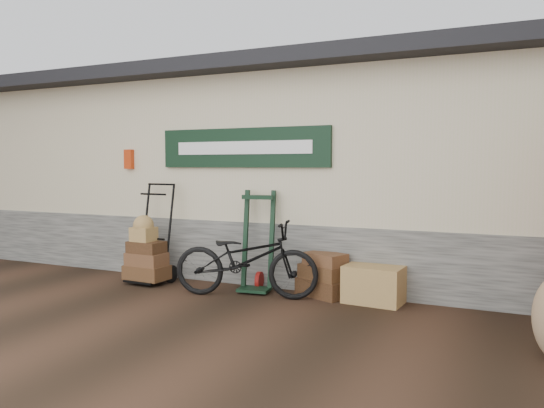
% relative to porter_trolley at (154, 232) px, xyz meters
% --- Properties ---
extents(ground, '(80.00, 80.00, 0.00)m').
position_rel_porter_trolley_xyz_m(ground, '(1.60, -0.63, -0.73)').
color(ground, black).
rests_on(ground, ground).
extents(station_building, '(14.40, 4.10, 3.20)m').
position_rel_porter_trolley_xyz_m(station_building, '(1.59, 2.10, 0.88)').
color(station_building, '#4C4C47').
rests_on(station_building, ground).
extents(porter_trolley, '(0.76, 0.59, 1.47)m').
position_rel_porter_trolley_xyz_m(porter_trolley, '(0.00, 0.00, 0.00)').
color(porter_trolley, black).
rests_on(porter_trolley, ground).
extents(green_barrow, '(0.54, 0.48, 1.36)m').
position_rel_porter_trolley_xyz_m(green_barrow, '(1.63, 0.12, -0.05)').
color(green_barrow, black).
rests_on(green_barrow, ground).
extents(suitcase_stack, '(0.76, 0.63, 0.58)m').
position_rel_porter_trolley_xyz_m(suitcase_stack, '(2.54, 0.22, -0.45)').
color(suitcase_stack, '#342110').
rests_on(suitcase_stack, ground).
extents(wicker_hamper, '(0.74, 0.51, 0.46)m').
position_rel_porter_trolley_xyz_m(wicker_hamper, '(3.22, 0.15, -0.50)').
color(wicker_hamper, olive).
rests_on(wicker_hamper, ground).
extents(bicycle, '(1.07, 2.00, 1.10)m').
position_rel_porter_trolley_xyz_m(bicycle, '(1.65, -0.25, -0.18)').
color(bicycle, black).
rests_on(bicycle, ground).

